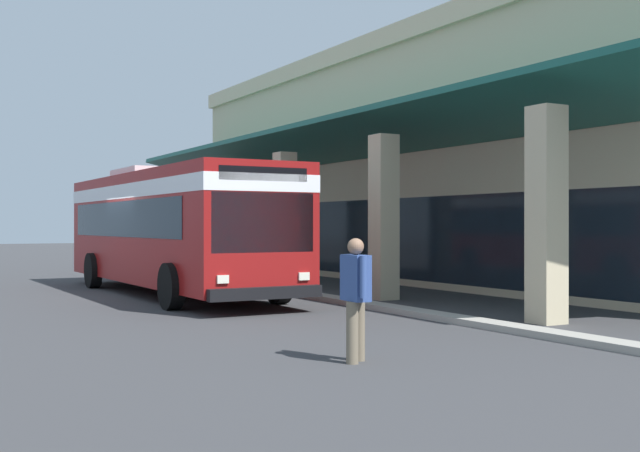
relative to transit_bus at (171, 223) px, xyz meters
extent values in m
plane|color=#38383A|center=(-0.23, 7.48, -1.85)|extent=(120.00, 120.00, 0.00)
cube|color=#9E998E|center=(-1.34, 2.66, -1.79)|extent=(31.81, 0.50, 0.12)
cube|color=#C6B793|center=(-1.34, 12.36, 1.76)|extent=(26.51, 10.91, 7.22)
cube|color=beige|center=(-1.34, 12.36, 5.67)|extent=(26.81, 11.21, 0.60)
cube|color=#C6B793|center=(-11.95, 3.98, 0.13)|extent=(0.55, 0.55, 3.97)
cube|color=#C6B793|center=(-6.64, 3.98, 0.13)|extent=(0.55, 0.55, 3.97)
cube|color=#C6B793|center=(-1.34, 3.98, 0.13)|extent=(0.55, 0.55, 3.97)
cube|color=#C6B793|center=(3.96, 3.98, 0.13)|extent=(0.55, 0.55, 3.97)
cube|color=#C6B793|center=(9.26, 3.98, 0.13)|extent=(0.55, 0.55, 3.97)
cube|color=#19594C|center=(-1.34, 5.31, 2.47)|extent=(26.51, 3.16, 0.82)
cube|color=#19232D|center=(-1.34, 6.95, -0.45)|extent=(22.27, 0.08, 2.40)
cube|color=maroon|center=(0.05, 0.00, -0.13)|extent=(11.02, 2.64, 2.75)
cube|color=white|center=(0.05, 0.00, 0.80)|extent=(11.04, 2.66, 0.36)
cube|color=#19232D|center=(-0.25, 0.00, 0.10)|extent=(9.26, 2.66, 0.90)
cube|color=#19232D|center=(5.52, 0.05, 0.00)|extent=(0.08, 2.24, 1.20)
cube|color=black|center=(5.53, 0.05, 0.97)|extent=(0.08, 1.94, 0.28)
cube|color=black|center=(5.65, 0.05, -1.40)|extent=(0.22, 2.45, 0.24)
cube|color=silver|center=(5.57, 0.94, -1.10)|extent=(0.06, 0.24, 0.16)
cube|color=silver|center=(5.58, -0.85, -1.10)|extent=(0.06, 0.24, 0.16)
cube|color=silver|center=(-1.45, -0.01, 1.37)|extent=(2.41, 1.80, 0.24)
cylinder|color=black|center=(3.67, 1.31, -1.35)|extent=(1.00, 0.30, 1.00)
cylinder|color=black|center=(3.69, -1.24, -1.35)|extent=(1.00, 0.30, 1.00)
cylinder|color=black|center=(-3.04, 1.25, -1.35)|extent=(1.00, 0.30, 1.00)
cylinder|color=black|center=(-3.02, -1.30, -1.35)|extent=(1.00, 0.30, 1.00)
cylinder|color=#726651|center=(11.08, -1.30, -1.45)|extent=(0.16, 0.16, 0.80)
cylinder|color=#726651|center=(10.93, -1.10, -1.45)|extent=(0.16, 0.16, 0.80)
cube|color=#334C8C|center=(11.01, -1.20, -0.75)|extent=(0.48, 0.24, 0.60)
sphere|color=#8C664C|center=(11.01, -1.20, -0.34)|extent=(0.22, 0.22, 0.22)
cylinder|color=#334C8C|center=(11.29, -1.26, -0.72)|extent=(0.09, 0.09, 0.54)
cylinder|color=#334C8C|center=(10.72, -1.13, -0.72)|extent=(0.09, 0.09, 0.54)
cube|color=#4C4742|center=(-5.36, 4.22, -1.53)|extent=(0.90, 0.90, 0.64)
cylinder|color=#332319|center=(-5.36, 4.22, -1.21)|extent=(0.76, 0.76, 0.02)
cylinder|color=brown|center=(-5.36, 4.22, -0.33)|extent=(0.16, 0.16, 1.76)
ellipsoid|color=#195123|center=(-4.92, 4.16, 0.67)|extent=(0.90, 0.34, 0.15)
ellipsoid|color=#195123|center=(-5.27, 4.64, 0.78)|extent=(0.38, 0.87, 0.19)
ellipsoid|color=#195123|center=(-5.70, 4.56, 0.73)|extent=(0.82, 0.82, 0.16)
ellipsoid|color=#195123|center=(-5.69, 4.05, 0.76)|extent=(0.76, 0.54, 0.16)
ellipsoid|color=#195123|center=(-5.27, 3.68, 0.61)|extent=(0.38, 1.12, 0.18)
camera|label=1|loc=(19.78, -6.65, -0.05)|focal=44.30mm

